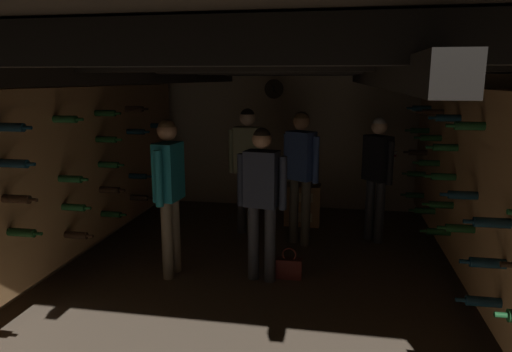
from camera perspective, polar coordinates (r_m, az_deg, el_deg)
ground_plane at (r=4.90m, az=0.06°, el=-13.86°), size 8.40×8.40×0.00m
room_shell at (r=4.73m, az=0.66°, el=3.29°), size 4.72×6.52×2.41m
wine_crate_stack at (r=6.87m, az=5.82°, el=-3.55°), size 0.52×0.35×0.60m
display_bottle at (r=6.79m, az=6.92°, el=0.03°), size 0.08×0.08×0.35m
person_host_center at (r=4.77m, az=0.72°, el=-1.80°), size 0.53×0.28×1.65m
person_guest_far_right at (r=6.18m, az=14.84°, el=1.03°), size 0.44×0.44×1.66m
person_guest_mid_left at (r=4.97m, az=-10.79°, el=-0.80°), size 0.33×0.54×1.73m
person_guest_rear_center at (r=5.87m, az=5.58°, el=1.37°), size 0.47×0.36×1.73m
person_guest_far_left at (r=6.26m, az=-1.04°, el=2.21°), size 0.54×0.33×1.75m
handbag at (r=5.10m, az=4.12°, el=-11.31°), size 0.28×0.12×0.35m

